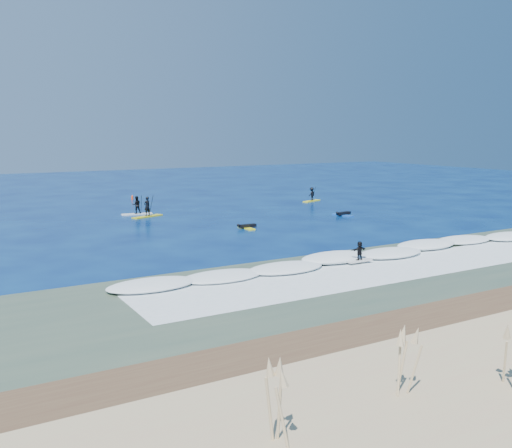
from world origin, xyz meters
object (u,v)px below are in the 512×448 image
wave_surfer (359,252)px  marker_buoy (132,197)px  prone_paddler_far (343,214)px  sup_paddler_right (312,195)px  sup_paddler_center (137,207)px  prone_paddler_near (246,227)px  sup_paddler_left (147,210)px

wave_surfer → marker_buoy: (-1.53, 39.01, -0.46)m
prone_paddler_far → sup_paddler_right: bearing=-28.6°
sup_paddler_right → prone_paddler_far: sup_paddler_right is taller
sup_paddler_center → prone_paddler_near: sup_paddler_center is taller
marker_buoy → wave_surfer: bearing=-87.8°
sup_paddler_left → sup_paddler_center: sup_paddler_left is taller
sup_paddler_left → marker_buoy: size_ratio=5.38×
prone_paddler_far → wave_surfer: (-11.83, -16.35, 0.56)m
wave_surfer → sup_paddler_right: bearing=60.1°
prone_paddler_far → marker_buoy: (-13.36, 22.66, 0.10)m
sup_paddler_center → prone_paddler_far: size_ratio=1.28×
sup_paddler_left → sup_paddler_center: 2.04m
sup_paddler_right → wave_surfer: (-15.86, -27.08, -0.00)m
sup_paddler_center → wave_surfer: 27.44m
sup_paddler_right → prone_paddler_far: 11.47m
sup_paddler_left → prone_paddler_far: sup_paddler_left is taller
sup_paddler_right → prone_paddler_far: size_ratio=1.15×
sup_paddler_right → prone_paddler_near: 19.91m
sup_paddler_left → sup_paddler_center: size_ratio=1.07×
prone_paddler_near → wave_surfer: size_ratio=1.27×
sup_paddler_right → prone_paddler_near: size_ratio=1.24×
sup_paddler_right → wave_surfer: sup_paddler_right is taller
sup_paddler_right → prone_paddler_near: bearing=-162.0°
prone_paddler_far → wave_surfer: bearing=136.1°
sup_paddler_left → marker_buoy: bearing=56.1°
sup_paddler_right → sup_paddler_center: bearing=159.6°
sup_paddler_center → marker_buoy: 12.52m
sup_paddler_left → marker_buoy: 14.37m
prone_paddler_far → sup_paddler_left: bearing=54.3°
sup_paddler_right → prone_paddler_near: (-15.55, -12.42, -0.57)m
sup_paddler_center → prone_paddler_near: (5.30, -12.33, -0.62)m
sup_paddler_right → wave_surfer: bearing=-141.0°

